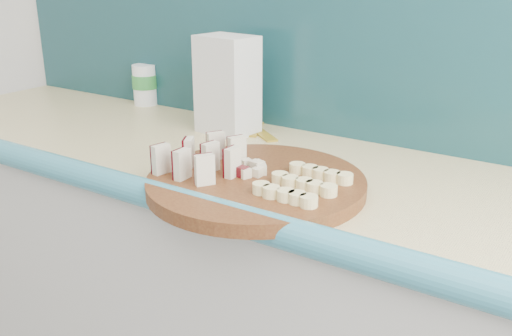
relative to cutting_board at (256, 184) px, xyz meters
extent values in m
cube|color=beige|center=(-0.14, 0.16, -0.48)|extent=(2.20, 0.60, 0.88)
cube|color=#E4C785|center=(-0.14, 0.16, -0.03)|extent=(2.20, 0.60, 0.03)
cube|color=teal|center=(-0.14, -0.14, -0.03)|extent=(2.20, 0.06, 0.03)
cube|color=teal|center=(-0.14, 0.45, 0.24)|extent=(2.20, 0.02, 0.50)
cylinder|color=#441E0E|center=(0.00, 0.00, 0.00)|extent=(0.45, 0.45, 0.03)
cube|color=beige|center=(-0.18, -0.09, 0.04)|extent=(0.02, 0.04, 0.06)
cube|color=#45040B|center=(-0.19, -0.09, 0.04)|extent=(0.00, 0.04, 0.06)
cube|color=beige|center=(-0.16, -0.02, 0.04)|extent=(0.02, 0.04, 0.06)
cube|color=#45040B|center=(-0.17, -0.02, 0.04)|extent=(0.00, 0.04, 0.06)
cube|color=beige|center=(-0.14, 0.05, 0.04)|extent=(0.02, 0.04, 0.06)
cube|color=#45040B|center=(-0.15, 0.05, 0.04)|extent=(0.00, 0.04, 0.06)
cube|color=beige|center=(-0.12, -0.09, 0.04)|extent=(0.02, 0.04, 0.06)
cube|color=#45040B|center=(-0.13, -0.09, 0.04)|extent=(0.00, 0.04, 0.06)
cube|color=beige|center=(-0.10, -0.02, 0.04)|extent=(0.02, 0.04, 0.06)
cube|color=#45040B|center=(-0.11, -0.02, 0.04)|extent=(0.00, 0.04, 0.06)
cube|color=beige|center=(-0.08, 0.05, 0.04)|extent=(0.02, 0.04, 0.06)
cube|color=#45040B|center=(-0.09, 0.05, 0.04)|extent=(0.00, 0.04, 0.06)
cube|color=beige|center=(-0.06, -0.09, 0.04)|extent=(0.02, 0.04, 0.06)
cube|color=#45040B|center=(-0.07, -0.09, 0.04)|extent=(0.00, 0.04, 0.06)
cube|color=beige|center=(-0.04, -0.02, 0.04)|extent=(0.02, 0.04, 0.06)
cube|color=#45040B|center=(-0.05, -0.02, 0.04)|extent=(0.00, 0.04, 0.06)
cube|color=beige|center=(-0.02, 0.00, 0.03)|extent=(0.02, 0.02, 0.02)
cube|color=beige|center=(-0.01, 0.01, 0.03)|extent=(0.02, 0.02, 0.02)
cube|color=#45040B|center=(-0.03, 0.03, 0.03)|extent=(0.02, 0.02, 0.02)
cube|color=beige|center=(-0.04, 0.01, 0.03)|extent=(0.02, 0.02, 0.02)
cube|color=beige|center=(-0.05, 0.00, 0.03)|extent=(0.02, 0.02, 0.02)
cube|color=beige|center=(-0.05, -0.02, 0.03)|extent=(0.02, 0.02, 0.02)
cube|color=beige|center=(-0.03, -0.01, 0.03)|extent=(0.02, 0.02, 0.02)
cube|color=beige|center=(-0.01, -0.02, 0.03)|extent=(0.02, 0.02, 0.02)
cylinder|color=#FFEB9B|center=(0.06, -0.07, 0.02)|extent=(0.03, 0.03, 0.02)
cylinder|color=#FFEB9B|center=(0.08, -0.07, 0.02)|extent=(0.03, 0.03, 0.02)
cylinder|color=#FFEB9B|center=(0.11, -0.07, 0.02)|extent=(0.03, 0.03, 0.02)
cylinder|color=#FFEB9B|center=(0.14, -0.07, 0.02)|extent=(0.03, 0.03, 0.02)
cylinder|color=#FFEB9B|center=(0.16, -0.07, 0.02)|extent=(0.03, 0.03, 0.02)
cylinder|color=#FFEB9B|center=(0.06, 0.00, 0.02)|extent=(0.03, 0.03, 0.02)
cylinder|color=#FFEB9B|center=(0.08, 0.00, 0.02)|extent=(0.03, 0.03, 0.02)
cylinder|color=#FFEB9B|center=(0.11, 0.00, 0.02)|extent=(0.03, 0.03, 0.02)
cylinder|color=#FFEB9B|center=(0.14, 0.00, 0.02)|extent=(0.03, 0.03, 0.02)
cylinder|color=#FFEB9B|center=(0.16, 0.00, 0.02)|extent=(0.03, 0.03, 0.02)
cylinder|color=#FFEB9B|center=(0.06, 0.07, 0.02)|extent=(0.03, 0.03, 0.02)
cylinder|color=#FFEB9B|center=(0.08, 0.07, 0.02)|extent=(0.03, 0.03, 0.02)
cylinder|color=#FFEB9B|center=(0.11, 0.07, 0.02)|extent=(0.03, 0.03, 0.02)
cylinder|color=#FFEB9B|center=(0.14, 0.07, 0.02)|extent=(0.03, 0.03, 0.02)
cylinder|color=#FFEB9B|center=(0.16, 0.07, 0.02)|extent=(0.03, 0.03, 0.02)
cube|color=silver|center=(-0.30, 0.31, 0.12)|extent=(0.16, 0.13, 0.26)
cylinder|color=white|center=(-0.71, 0.42, 0.05)|extent=(0.08, 0.08, 0.13)
cylinder|color=green|center=(-0.71, 0.42, 0.06)|extent=(0.08, 0.08, 0.04)
cube|color=gold|center=(-0.30, 0.35, -0.01)|extent=(0.06, 0.14, 0.01)
cube|color=gold|center=(-0.25, 0.37, -0.01)|extent=(0.09, 0.14, 0.01)
cube|color=gold|center=(-0.20, 0.34, -0.01)|extent=(0.13, 0.11, 0.01)
camera|label=1|loc=(0.60, -0.91, 0.43)|focal=40.00mm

